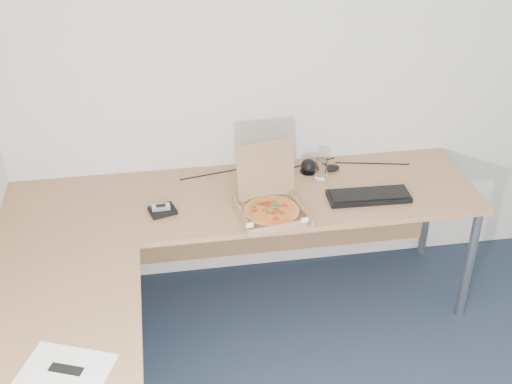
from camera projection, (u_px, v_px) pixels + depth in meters
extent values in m
cube|color=#A8764C|center=(243.00, 198.00, 3.60)|extent=(2.50, 0.70, 0.03)
cube|color=#A8764C|center=(49.00, 371.00, 2.55)|extent=(0.70, 1.50, 0.03)
cylinder|color=gray|center=(428.00, 206.00, 4.21)|extent=(0.05, 0.05, 0.70)
cube|color=#A1764F|center=(272.00, 215.00, 3.42)|extent=(0.31, 0.31, 0.01)
cube|color=#A1764F|center=(266.00, 170.00, 3.49)|extent=(0.31, 0.06, 0.31)
cylinder|color=tan|center=(272.00, 212.00, 3.42)|extent=(0.28, 0.28, 0.02)
cylinder|color=#AF1502|center=(272.00, 210.00, 3.41)|extent=(0.24, 0.24, 0.00)
cylinder|color=white|center=(321.00, 169.00, 3.72)|extent=(0.07, 0.07, 0.12)
cube|color=black|center=(369.00, 196.00, 3.56)|extent=(0.44, 0.17, 0.03)
ellipsoid|color=black|center=(331.00, 168.00, 3.81)|extent=(0.11, 0.09, 0.03)
cube|color=black|center=(163.00, 210.00, 3.45)|extent=(0.15, 0.14, 0.02)
cube|color=#B2B5BA|center=(161.00, 207.00, 3.44)|extent=(0.09, 0.05, 0.02)
cube|color=white|center=(66.00, 369.00, 2.53)|extent=(0.39, 0.34, 0.00)
ellipsoid|color=black|center=(309.00, 165.00, 3.79)|extent=(0.10, 0.10, 0.08)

